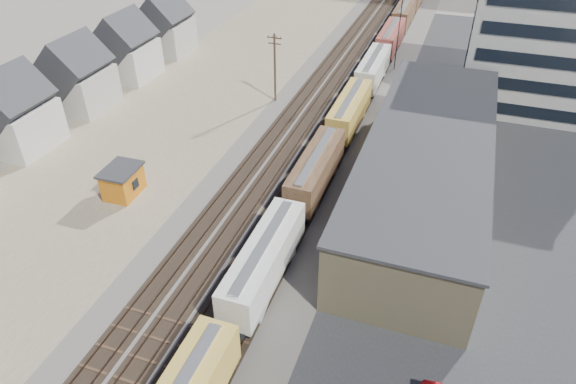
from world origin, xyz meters
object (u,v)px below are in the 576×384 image
(utility_pole_north, at_px, (275,66))
(maintenance_shed, at_px, (123,181))
(freight_train, at_px, (362,88))
(parked_car_blue, at_px, (485,92))
(parked_car_white, at_px, (442,303))

(utility_pole_north, xyz_separation_m, maintenance_shed, (-7.25, -27.82, -3.61))
(freight_train, relative_size, maintenance_shed, 26.03)
(parked_car_blue, bearing_deg, utility_pole_north, 166.13)
(freight_train, distance_m, utility_pole_north, 12.80)
(utility_pole_north, bearing_deg, parked_car_white, -50.91)
(maintenance_shed, height_order, parked_car_white, maintenance_shed)
(utility_pole_north, bearing_deg, maintenance_shed, -104.60)
(utility_pole_north, bearing_deg, freight_train, 11.43)
(freight_train, distance_m, parked_car_blue, 19.37)
(maintenance_shed, relative_size, parked_car_white, 0.93)
(maintenance_shed, bearing_deg, utility_pole_north, 75.40)
(utility_pole_north, distance_m, maintenance_shed, 28.98)
(parked_car_white, xyz_separation_m, parked_car_blue, (1.99, 45.24, -0.02))
(freight_train, relative_size, utility_pole_north, 11.97)
(freight_train, xyz_separation_m, utility_pole_north, (-12.30, -2.49, 2.50))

